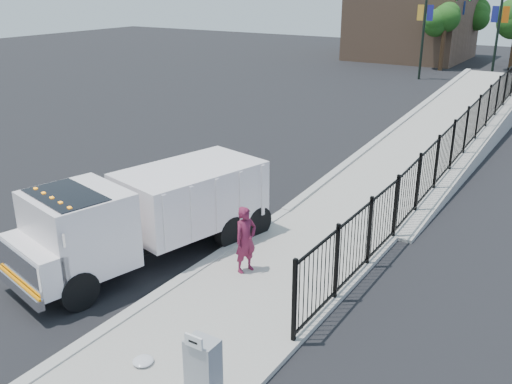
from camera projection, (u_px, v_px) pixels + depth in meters
The scene contains 16 objects.
ground at pixel (212, 263), 15.05m from camera, with size 120.00×120.00×0.00m, color black.
sidewalk at pixel (228, 319), 12.48m from camera, with size 3.55×12.00×0.12m, color #9E998E.
curb at pixel (161, 294), 13.43m from camera, with size 0.30×12.00×0.16m, color #ADAAA3.
ramp at pixel (451, 140), 26.68m from camera, with size 3.95×24.00×1.70m, color #9E998E.
iron_fence at pixel (464, 145), 22.48m from camera, with size 0.10×28.00×1.80m, color black.
truck at pixel (143, 213), 14.77m from camera, with size 3.86×7.42×2.43m.
worker at pixel (246, 240), 14.14m from camera, with size 0.63×0.41×1.72m, color maroon.
utility_cabinet at pixel (203, 371), 9.74m from camera, with size 0.55×0.40×1.25m, color gray.
arrow_sign at pixel (194, 342), 9.31m from camera, with size 0.35×0.04×0.22m, color white.
debris at pixel (143, 361), 10.92m from camera, with size 0.41×0.41×0.10m, color silver.
light_pole_0 at pixel (429, 19), 41.32m from camera, with size 3.77×0.22×8.00m.
light_pole_1 at pixel (495, 21), 39.66m from camera, with size 3.78×0.22×8.00m.
light_pole_2 at pixel (461, 13), 48.68m from camera, with size 3.77×0.22×8.00m.
tree_0 at pixel (445, 21), 45.82m from camera, with size 2.31×2.31×5.16m.
tree_2 at pixel (475, 15), 53.70m from camera, with size 2.58×2.58×5.29m.
building at pixel (413, 15), 53.04m from camera, with size 10.00×10.00×8.00m, color #8C664C.
Camera 1 is at (8.15, -10.75, 7.02)m, focal length 40.00 mm.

